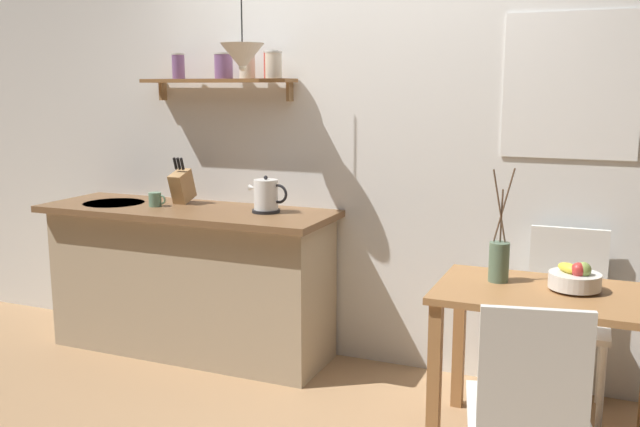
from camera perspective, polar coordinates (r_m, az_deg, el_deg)
name	(u,v)px	position (r m, az deg, el deg)	size (l,w,h in m)	color
ground_plane	(319,398)	(3.84, -0.08, -14.81)	(14.00, 14.00, 0.00)	#A87F56
back_wall	(396,137)	(4.03, 6.24, 6.26)	(6.80, 0.11, 2.70)	white
kitchen_counter	(190,279)	(4.40, -10.57, -5.29)	(1.83, 0.63, 0.91)	tan
wall_shelf	(231,71)	(4.27, -7.25, 11.44)	(1.00, 0.20, 0.29)	brown
dining_table	(547,319)	(3.31, 18.06, -8.24)	(0.98, 0.63, 0.74)	#9E6B3D
dining_chair_near	(528,405)	(2.68, 16.67, -14.78)	(0.50, 0.48, 0.91)	white
dining_chair_far	(565,309)	(3.79, 19.39, -7.36)	(0.45, 0.40, 0.92)	white
fruit_bowl	(575,279)	(3.30, 20.12, -5.01)	(0.23, 0.23, 0.14)	silver
twig_vase	(499,260)	(3.34, 14.42, -3.71)	(0.10, 0.09, 0.53)	#567056
electric_kettle	(266,196)	(4.05, -4.40, 1.41)	(0.24, 0.16, 0.22)	black
knife_block	(182,186)	(4.43, -11.21, 2.26)	(0.09, 0.19, 0.29)	tan
coffee_mug_by_sink	(156,199)	(4.36, -13.29, 1.12)	(0.11, 0.08, 0.09)	slate
pendant_lamp	(242,57)	(3.96, -6.36, 12.61)	(0.24, 0.24, 0.67)	black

